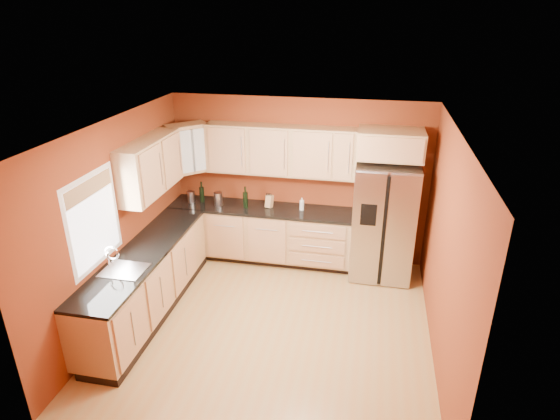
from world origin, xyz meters
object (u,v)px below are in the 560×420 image
Objects in this scene: soap_dispenser at (302,204)px; wine_bottle_a at (202,192)px; knife_block at (269,201)px; canister_left at (191,197)px; refrigerator at (383,221)px.

wine_bottle_a is at bearing 179.39° from soap_dispenser.
wine_bottle_a reaches higher than knife_block.
canister_left is 1.28m from knife_block.
refrigerator is at bearing 16.01° from knife_block.
wine_bottle_a is (-2.88, 0.12, 0.20)m from refrigerator.
canister_left is 1.79m from soap_dispenser.
wine_bottle_a is (0.16, 0.06, 0.08)m from canister_left.
wine_bottle_a is at bearing -160.61° from knife_block.
soap_dispenser is at bearing 18.30° from knife_block.
refrigerator is 5.23× the size of wine_bottle_a.
canister_left is (-3.04, 0.06, 0.12)m from refrigerator.
refrigerator is 3.04m from canister_left.
refrigerator is 1.77m from knife_block.
knife_block reaches higher than canister_left.
soap_dispenser is at bearing -0.61° from wine_bottle_a.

